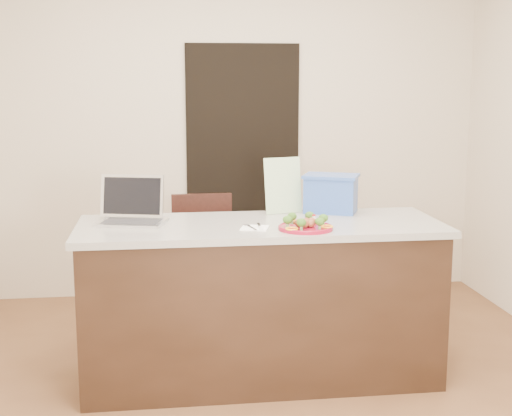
{
  "coord_description": "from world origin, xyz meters",
  "views": [
    {
      "loc": [
        -0.55,
        -3.66,
        1.72
      ],
      "look_at": [
        -0.03,
        0.2,
        1.02
      ],
      "focal_mm": 50.0,
      "sensor_mm": 36.0,
      "label": 1
    }
  ],
  "objects": [
    {
      "name": "yogurt_bottle",
      "position": [
        0.28,
        0.12,
        0.95
      ],
      "size": [
        0.03,
        0.03,
        0.07
      ],
      "rotation": [
        0.0,
        0.0,
        0.2
      ],
      "color": "white",
      "rests_on": "island"
    },
    {
      "name": "island",
      "position": [
        0.0,
        0.25,
        0.46
      ],
      "size": [
        2.06,
        0.76,
        0.92
      ],
      "color": "black",
      "rests_on": "ground"
    },
    {
      "name": "plate",
      "position": [
        0.22,
        0.04,
        0.93
      ],
      "size": [
        0.3,
        0.3,
        0.02
      ],
      "rotation": [
        0.0,
        0.0,
        0.34
      ],
      "color": "maroon",
      "rests_on": "island"
    },
    {
      "name": "doorway",
      "position": [
        0.1,
        1.98,
        1.0
      ],
      "size": [
        0.9,
        0.02,
        2.0
      ],
      "primitive_type": "cube",
      "color": "black",
      "rests_on": "ground"
    },
    {
      "name": "pepper_rings",
      "position": [
        0.22,
        0.04,
        0.94
      ],
      "size": [
        0.27,
        0.26,
        0.01
      ],
      "color": "#FFA41A",
      "rests_on": "plate"
    },
    {
      "name": "fork",
      "position": [
        -0.07,
        0.12,
        0.93
      ],
      "size": [
        0.04,
        0.17,
        0.0
      ],
      "rotation": [
        0.0,
        0.0,
        0.23
      ],
      "color": "silver",
      "rests_on": "napkin"
    },
    {
      "name": "napkin",
      "position": [
        -0.05,
        0.11,
        0.92
      ],
      "size": [
        0.18,
        0.18,
        0.01
      ],
      "primitive_type": "cube",
      "rotation": [
        0.0,
        0.0,
        -0.28
      ],
      "color": "white",
      "rests_on": "island"
    },
    {
      "name": "knife",
      "position": [
        -0.02,
        0.09,
        0.93
      ],
      "size": [
        0.02,
        0.18,
        0.01
      ],
      "rotation": [
        0.0,
        0.0,
        -0.03
      ],
      "color": "white",
      "rests_on": "napkin"
    },
    {
      "name": "leaflet",
      "position": [
        0.18,
        0.54,
        1.09
      ],
      "size": [
        0.24,
        0.11,
        0.34
      ],
      "primitive_type": "cube",
      "rotation": [
        -0.14,
        0.0,
        0.25
      ],
      "color": "white",
      "rests_on": "island"
    },
    {
      "name": "broccoli",
      "position": [
        0.22,
        0.04,
        0.98
      ],
      "size": [
        0.25,
        0.24,
        0.04
      ],
      "color": "#264D14",
      "rests_on": "plate"
    },
    {
      "name": "meatballs",
      "position": [
        0.22,
        0.04,
        0.96
      ],
      "size": [
        0.12,
        0.12,
        0.04
      ],
      "color": "brown",
      "rests_on": "plate"
    },
    {
      "name": "room_shell",
      "position": [
        0.0,
        0.0,
        1.62
      ],
      "size": [
        4.0,
        4.0,
        4.0
      ],
      "color": "white",
      "rests_on": "ground"
    },
    {
      "name": "blue_box",
      "position": [
        0.47,
        0.53,
        1.04
      ],
      "size": [
        0.39,
        0.34,
        0.23
      ],
      "rotation": [
        0.0,
        0.0,
        -0.41
      ],
      "color": "#2F53AA",
      "rests_on": "island"
    },
    {
      "name": "chair",
      "position": [
        -0.28,
        1.1,
        0.54
      ],
      "size": [
        0.42,
        0.42,
        0.94
      ],
      "rotation": [
        0.0,
        0.0,
        0.0
      ],
      "color": "black",
      "rests_on": "ground"
    },
    {
      "name": "laptop",
      "position": [
        -0.72,
        0.38,
        0.99
      ],
      "size": [
        0.42,
        0.38,
        0.26
      ],
      "rotation": [
        0.0,
        0.0,
        -0.26
      ],
      "color": "silver",
      "rests_on": "island"
    },
    {
      "name": "ground",
      "position": [
        0.0,
        0.0,
        0.0
      ],
      "size": [
        4.0,
        4.0,
        0.0
      ],
      "primitive_type": "plane",
      "color": "brown",
      "rests_on": "ground"
    }
  ]
}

